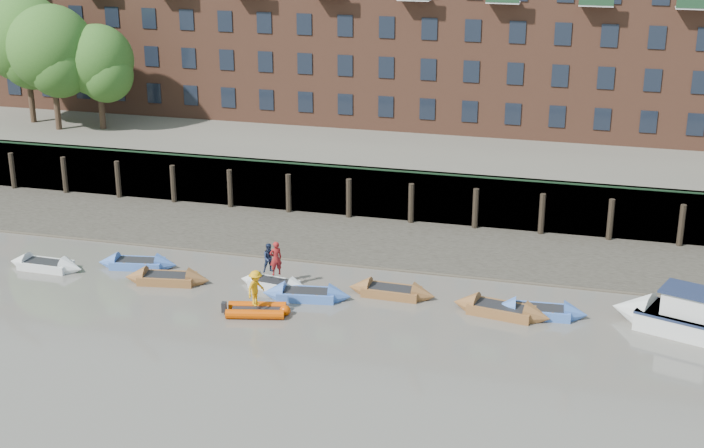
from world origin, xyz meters
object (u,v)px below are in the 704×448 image
(rowboat_4, at_px, (307,295))
(motor_launch, at_px, (674,316))
(rowboat_2, at_px, (167,279))
(person_rower_a, at_px, (276,258))
(person_rib_crew, at_px, (256,288))
(rowboat_3, at_px, (274,284))
(person_rower_b, at_px, (270,258))
(rowboat_0, at_px, (46,265))
(rib_tender, at_px, (259,310))
(rowboat_6, at_px, (501,310))
(rowboat_7, at_px, (539,311))
(rowboat_1, at_px, (137,264))
(rowboat_5, at_px, (391,292))

(rowboat_4, relative_size, motor_launch, 0.65)
(motor_launch, bearing_deg, rowboat_2, 21.39)
(rowboat_4, xyz_separation_m, person_rower_a, (-1.93, 0.90, 1.46))
(person_rib_crew, bearing_deg, rowboat_3, 20.80)
(rowboat_3, xyz_separation_m, person_rower_b, (-0.28, 0.19, 1.37))
(rowboat_0, distance_m, person_rower_a, 13.29)
(rowboat_0, height_order, rowboat_4, rowboat_4)
(rowboat_0, relative_size, rib_tender, 1.39)
(rowboat_0, distance_m, rowboat_2, 7.31)
(rowboat_4, relative_size, person_rib_crew, 2.60)
(rowboat_6, height_order, rowboat_7, rowboat_6)
(person_rower_a, bearing_deg, rowboat_4, 117.18)
(rowboat_1, relative_size, rib_tender, 1.42)
(rowboat_6, height_order, rib_tender, rowboat_6)
(rowboat_7, bearing_deg, rowboat_1, 174.22)
(motor_launch, bearing_deg, rowboat_6, 22.20)
(rowboat_3, distance_m, person_rib_crew, 3.62)
(rowboat_5, height_order, person_rib_crew, person_rib_crew)
(rowboat_1, bearing_deg, person_rower_b, -13.20)
(rowboat_7, bearing_deg, rib_tender, -169.64)
(rowboat_0, bearing_deg, rowboat_3, 4.81)
(rowboat_0, distance_m, rowboat_6, 24.98)
(rowboat_3, xyz_separation_m, motor_launch, (20.05, 0.04, 0.52))
(rowboat_6, bearing_deg, rowboat_7, 20.71)
(rowboat_5, bearing_deg, rowboat_4, -158.04)
(rowboat_6, bearing_deg, rowboat_3, -171.43)
(rowboat_5, bearing_deg, rowboat_2, -171.41)
(rowboat_1, relative_size, rowboat_7, 0.96)
(rowboat_1, xyz_separation_m, rib_tender, (8.63, -4.15, 0.01))
(rowboat_1, relative_size, rowboat_2, 0.96)
(rowboat_6, height_order, person_rib_crew, person_rib_crew)
(rowboat_6, relative_size, rowboat_7, 1.08)
(rowboat_2, distance_m, motor_launch, 25.80)
(rowboat_1, bearing_deg, motor_launch, -10.58)
(rowboat_5, xyz_separation_m, person_rower_a, (-6.05, -0.60, 1.46))
(rib_tender, relative_size, motor_launch, 0.45)
(person_rower_a, xyz_separation_m, person_rib_crew, (0.11, -3.34, -0.28))
(rowboat_2, relative_size, rib_tender, 1.48)
(rowboat_2, height_order, person_rower_b, person_rower_b)
(motor_launch, height_order, person_rower_a, person_rower_a)
(rowboat_7, height_order, person_rower_b, person_rower_b)
(rowboat_6, distance_m, rib_tender, 11.96)
(rowboat_1, bearing_deg, person_rower_a, -14.70)
(rowboat_5, relative_size, rib_tender, 1.44)
(person_rower_a, distance_m, person_rib_crew, 3.36)
(rib_tender, bearing_deg, rowboat_0, 156.24)
(rib_tender, distance_m, person_rower_b, 3.88)
(rowboat_7, height_order, person_rib_crew, person_rib_crew)
(rowboat_2, height_order, rowboat_3, rowboat_2)
(rowboat_6, height_order, motor_launch, motor_launch)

